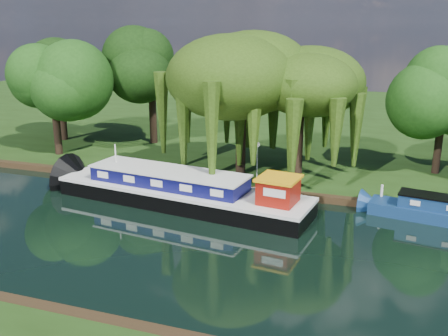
% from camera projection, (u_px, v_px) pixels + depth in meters
% --- Properties ---
extents(ground, '(120.00, 120.00, 0.00)m').
position_uv_depth(ground, '(194.00, 242.00, 26.01)').
color(ground, black).
extents(far_bank, '(120.00, 52.00, 0.45)m').
position_uv_depth(far_bank, '(307.00, 120.00, 56.82)').
color(far_bank, '#1A310D').
rests_on(far_bank, ground).
extents(dutch_barge, '(16.87, 5.74, 3.49)m').
position_uv_depth(dutch_barge, '(183.00, 192.00, 31.02)').
color(dutch_barge, black).
rests_on(dutch_barge, ground).
extents(willow_left, '(7.95, 7.95, 9.53)m').
position_uv_depth(willow_left, '(241.00, 77.00, 34.04)').
color(willow_left, black).
rests_on(willow_left, far_bank).
extents(willow_right, '(6.69, 6.69, 8.15)m').
position_uv_depth(willow_right, '(300.00, 93.00, 33.65)').
color(willow_right, black).
rests_on(willow_right, far_bank).
extents(tree_far_left, '(5.53, 5.53, 8.90)m').
position_uv_depth(tree_far_left, '(52.00, 80.00, 39.83)').
color(tree_far_left, black).
rests_on(tree_far_left, far_bank).
extents(tree_far_back, '(4.94, 4.94, 8.30)m').
position_uv_depth(tree_far_back, '(59.00, 77.00, 44.98)').
color(tree_far_back, black).
rests_on(tree_far_back, far_bank).
extents(tree_far_mid, '(5.73, 5.73, 9.37)m').
position_uv_depth(tree_far_mid, '(151.00, 71.00, 43.60)').
color(tree_far_mid, black).
rests_on(tree_far_mid, far_bank).
extents(tree_far_right, '(4.72, 4.72, 7.72)m').
position_uv_depth(tree_far_right, '(444.00, 100.00, 34.81)').
color(tree_far_right, black).
rests_on(tree_far_right, far_bank).
extents(lamppost, '(0.36, 0.36, 2.56)m').
position_uv_depth(lamppost, '(257.00, 150.00, 34.71)').
color(lamppost, silver).
rests_on(lamppost, far_bank).
extents(mooring_posts, '(19.16, 0.16, 1.00)m').
position_uv_depth(mooring_posts, '(234.00, 178.00, 33.52)').
color(mooring_posts, silver).
rests_on(mooring_posts, far_bank).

